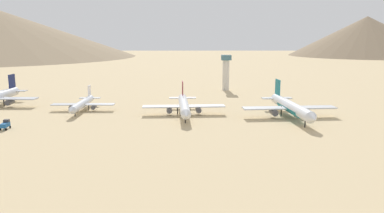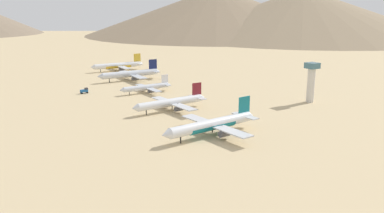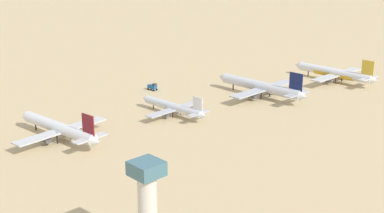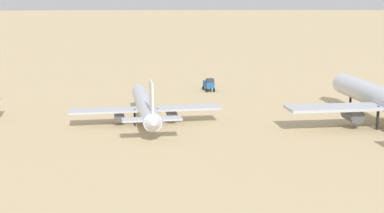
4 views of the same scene
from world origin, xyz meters
TOP-DOWN VIEW (x-y plane):
  - ground_plane at (0.00, 0.00)m, footprint 1800.00×1800.00m
  - parked_jet_2 at (2.08, 0.48)m, footprint 40.38×32.80m
  - parked_jet_3 at (9.82, 53.77)m, footprint 50.55×41.17m
  - parked_jet_4 at (14.35, 104.80)m, footprint 55.80×45.51m
  - service_truck at (41.01, -19.31)m, footprint 5.40×3.12m
  - control_tower at (-76.82, 78.84)m, footprint 7.20×7.20m
  - desert_hill_1 at (-568.72, 382.50)m, footprint 297.94×297.94m

SIDE VIEW (x-z plane):
  - ground_plane at x=0.00m, z-range 0.00..0.00m
  - service_truck at x=41.01m, z-range 0.13..4.03m
  - parked_jet_2 at x=2.08m, z-range -1.95..9.70m
  - parked_jet_3 at x=9.82m, z-range -2.38..12.19m
  - parked_jet_4 at x=14.35m, z-range -2.69..13.40m
  - control_tower at x=-76.82m, z-range 1.64..26.92m
  - desert_hill_1 at x=-568.72m, z-range 0.00..77.34m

